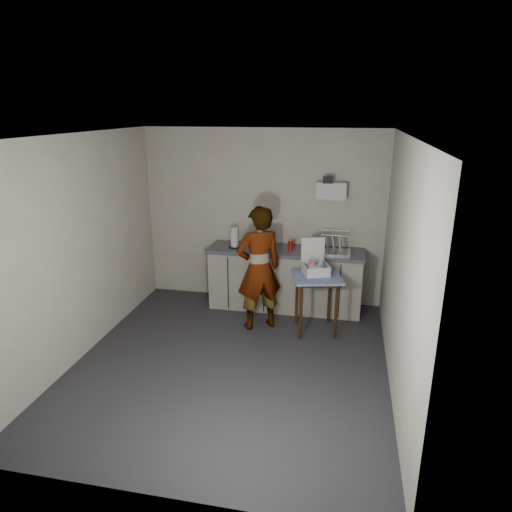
% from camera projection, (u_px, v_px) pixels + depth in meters
% --- Properties ---
extents(ground, '(4.00, 4.00, 0.00)m').
position_uv_depth(ground, '(231.00, 363.00, 5.38)').
color(ground, '#26272B').
rests_on(ground, ground).
extents(wall_back, '(3.60, 0.02, 2.60)m').
position_uv_depth(wall_back, '(263.00, 217.00, 6.83)').
color(wall_back, beige).
rests_on(wall_back, ground).
extents(wall_right, '(0.02, 4.00, 2.60)m').
position_uv_depth(wall_right, '(399.00, 269.00, 4.64)').
color(wall_right, beige).
rests_on(wall_right, ground).
extents(wall_left, '(0.02, 4.00, 2.60)m').
position_uv_depth(wall_left, '(80.00, 249.00, 5.31)').
color(wall_left, beige).
rests_on(wall_left, ground).
extents(ceiling, '(3.60, 4.00, 0.01)m').
position_uv_depth(ceiling, '(227.00, 136.00, 4.57)').
color(ceiling, white).
rests_on(ceiling, wall_back).
extents(kitchen_counter, '(2.24, 0.62, 0.91)m').
position_uv_depth(kitchen_counter, '(285.00, 280.00, 6.76)').
color(kitchen_counter, black).
rests_on(kitchen_counter, ground).
extents(wall_shelf, '(0.42, 0.18, 0.37)m').
position_uv_depth(wall_shelf, '(331.00, 191.00, 6.44)').
color(wall_shelf, silver).
rests_on(wall_shelf, ground).
extents(side_table, '(0.74, 0.74, 0.79)m').
position_uv_depth(side_table, '(317.00, 283.00, 5.94)').
color(side_table, '#35190C').
rests_on(side_table, ground).
extents(standing_man, '(0.74, 0.66, 1.69)m').
position_uv_depth(standing_man, '(259.00, 269.00, 6.01)').
color(standing_man, '#B2A593').
rests_on(standing_man, ground).
extents(soap_bottle, '(0.12, 0.12, 0.28)m').
position_uv_depth(soap_bottle, '(271.00, 240.00, 6.55)').
color(soap_bottle, black).
rests_on(soap_bottle, kitchen_counter).
extents(soda_can, '(0.07, 0.07, 0.14)m').
position_uv_depth(soda_can, '(291.00, 245.00, 6.54)').
color(soda_can, red).
rests_on(soda_can, kitchen_counter).
extents(dark_bottle, '(0.06, 0.06, 0.22)m').
position_uv_depth(dark_bottle, '(263.00, 240.00, 6.67)').
color(dark_bottle, black).
rests_on(dark_bottle, kitchen_counter).
extents(paper_towel, '(0.17, 0.17, 0.31)m').
position_uv_depth(paper_towel, '(235.00, 238.00, 6.65)').
color(paper_towel, black).
rests_on(paper_towel, kitchen_counter).
extents(dish_rack, '(0.43, 0.33, 0.30)m').
position_uv_depth(dish_rack, '(334.00, 248.00, 6.42)').
color(dish_rack, white).
rests_on(dish_rack, kitchen_counter).
extents(bakery_box, '(0.41, 0.42, 0.45)m').
position_uv_depth(bakery_box, '(315.00, 266.00, 5.97)').
color(bakery_box, silver).
rests_on(bakery_box, side_table).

